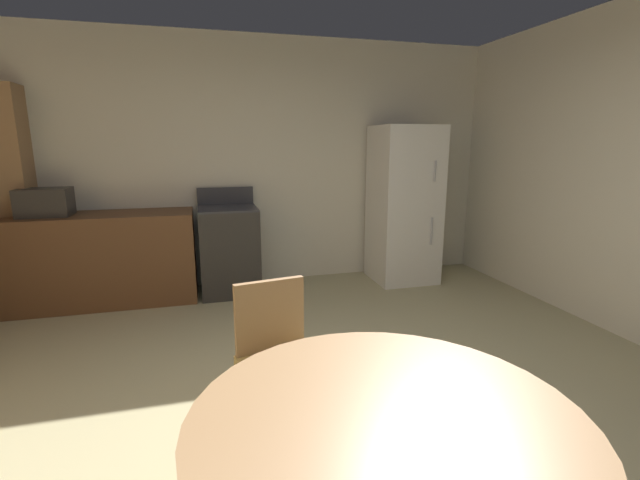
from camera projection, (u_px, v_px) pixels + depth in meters
ground_plane at (335, 462)px, 2.24m from camera, size 14.00×14.00×0.00m
wall_back at (253, 163)px, 4.95m from camera, size 5.77×0.12×2.70m
kitchen_counter at (95, 260)px, 4.35m from camera, size 1.91×0.60×0.90m
pantry_column at (7, 199)px, 4.20m from camera, size 0.44×0.36×2.10m
oven_range at (229, 250)px, 4.68m from camera, size 0.60×0.60×1.10m
refrigerator at (404, 205)px, 5.04m from camera, size 0.68×0.68×1.76m
microwave at (45, 202)px, 4.13m from camera, size 0.44×0.32×0.26m
dining_table at (386, 461)px, 1.38m from camera, size 1.24×1.24×0.76m
chair_north at (278, 354)px, 2.30m from camera, size 0.46×0.46×0.87m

